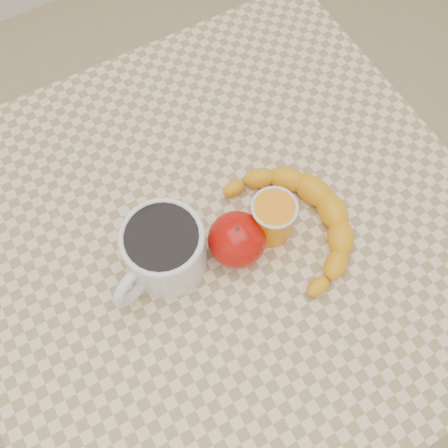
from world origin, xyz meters
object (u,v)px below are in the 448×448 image
coffee_mug (163,250)px  orange_juice_glass (272,218)px  banana (298,222)px  apple (237,240)px  table (224,249)px

coffee_mug → orange_juice_glass: 0.17m
orange_juice_glass → banana: size_ratio=0.29×
coffee_mug → apple: bearing=-17.6°
table → banana: size_ratio=2.89×
table → banana: 0.16m
table → orange_juice_glass: bearing=-29.2°
coffee_mug → banana: coffee_mug is taller
table → coffee_mug: (-0.10, -0.01, 0.14)m
table → apple: apple is taller
table → orange_juice_glass: 0.15m
coffee_mug → apple: 0.11m
coffee_mug → apple: size_ratio=2.05×
banana → apple: bearing=174.1°
table → apple: size_ratio=9.29×
coffee_mug → table: bearing=3.4°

